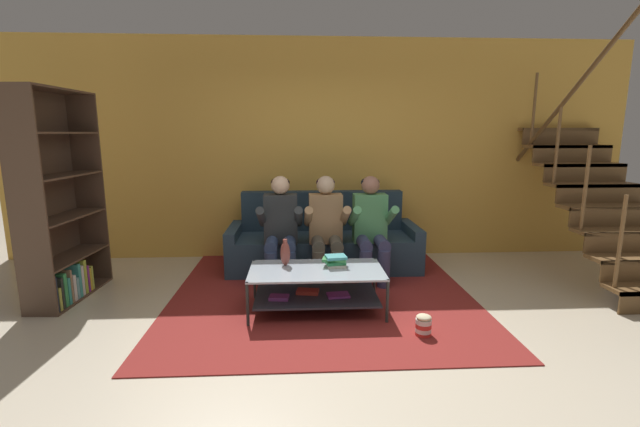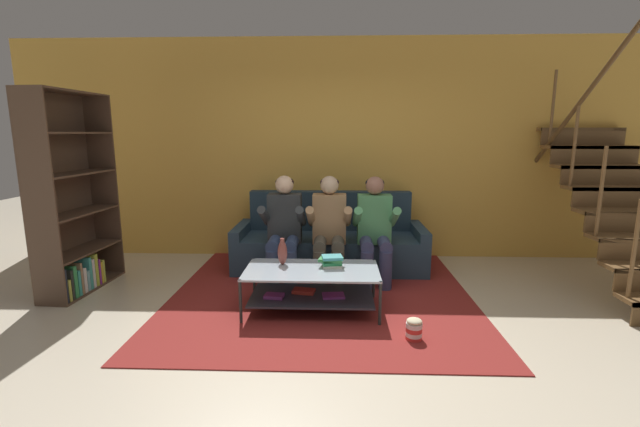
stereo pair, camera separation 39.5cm
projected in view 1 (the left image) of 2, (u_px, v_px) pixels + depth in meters
The scene contains 13 objects.
ground at pixel (334, 334), 3.63m from camera, with size 16.80×16.80×0.00m, color beige.
back_partition at pixel (319, 150), 5.77m from camera, with size 8.40×0.12×2.90m, color gold.
staircase_run at pixel (591, 182), 5.06m from camera, with size 1.05×2.57×2.89m.
couch at pixel (323, 243), 5.41m from camera, with size 2.34×0.85×0.93m.
person_seated_left at pixel (281, 226), 4.82m from camera, with size 0.50×0.58×1.20m.
person_seated_middle at pixel (326, 225), 4.84m from camera, with size 0.50×0.58×1.20m.
person_seated_right at pixel (371, 225), 4.87m from camera, with size 0.50×0.58×1.20m.
coffee_table at pixel (316, 283), 4.07m from camera, with size 1.26×0.67×0.41m.
area_rug at pixel (321, 289), 4.67m from camera, with size 3.10×3.31×0.01m.
vase at pixel (285, 253), 4.15m from camera, with size 0.09×0.09×0.26m.
book_stack at pixel (335, 261), 4.12m from camera, with size 0.25×0.19×0.11m.
bookshelf at pixel (57, 222), 4.29m from camera, with size 0.40×1.07×2.10m.
popcorn_tub at pixel (423, 325), 3.58m from camera, with size 0.13×0.13×0.19m.
Camera 1 is at (-0.30, -3.36, 1.68)m, focal length 24.00 mm.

